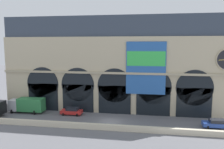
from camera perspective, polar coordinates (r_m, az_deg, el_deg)
The scene contains 6 objects.
ground_plane at distance 42.83m, azimuth -0.35°, elevation -11.97°, with size 200.00×200.00×0.00m, color slate.
quay_parapet_wall at distance 38.76m, azimuth -1.40°, elevation -13.36°, with size 90.00×0.70×0.98m, color beige.
station_building at distance 48.12m, azimuth 1.18°, elevation 2.31°, with size 49.14×5.77×20.36m.
box_truck_west at distance 51.00m, azimuth -20.89°, elevation -7.25°, with size 7.50×2.91×3.12m.
car_midwest at distance 47.15m, azimuth -10.28°, elevation -9.20°, with size 4.40×2.22×1.55m.
car_east at distance 43.41m, azimuth 25.11°, elevation -11.32°, with size 4.40×2.22×1.55m.
Camera 1 is at (6.62, -39.77, 14.43)m, focal length 35.65 mm.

